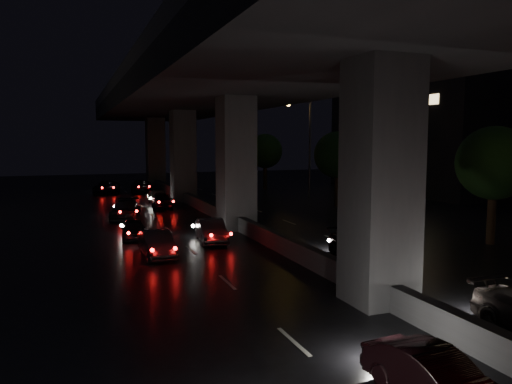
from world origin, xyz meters
TOP-DOWN VIEW (x-y plane):
  - ground at (0.00, 0.00)m, footprint 120.00×120.00m
  - viaduct at (0.00, 5.00)m, footprint 12.00×80.00m
  - median_barrier at (0.00, 5.00)m, footprint 0.45×70.00m
  - building_right_far at (27.00, 20.00)m, footprint 12.00×22.00m
  - tree_b at (11.00, -4.00)m, footprint 3.80×3.80m
  - tree_c at (11.00, 12.00)m, footprint 3.80×3.80m
  - tree_d at (11.00, 28.00)m, footprint 3.80×3.80m
  - streetlight_far at (10.97, 18.00)m, footprint 2.52×0.44m
  - car_1 at (-2.62, -15.86)m, footprint 1.54×3.47m
  - car_3 at (2.61, -4.87)m, footprint 2.11×4.46m
  - car_4 at (-5.78, -0.79)m, footprint 1.35×3.64m
  - car_5 at (-2.54, 1.53)m, footprint 1.71×3.82m
  - car_6 at (-6.30, 3.83)m, footprint 1.57×3.23m
  - car_7 at (-5.96, 11.30)m, footprint 2.70×4.63m
  - car_8 at (-2.73, 15.52)m, footprint 1.92×3.94m
  - car_9 at (-2.57, 18.47)m, footprint 1.22×3.44m
  - car_10 at (-2.51, 28.91)m, footprint 2.58×4.80m
  - car_11 at (-6.00, 28.93)m, footprint 3.19×5.08m

SIDE VIEW (x-z plane):
  - ground at x=0.00m, z-range 0.00..0.00m
  - median_barrier at x=0.00m, z-range 0.00..0.85m
  - car_6 at x=-6.30m, z-range 0.00..1.06m
  - car_1 at x=-2.62m, z-range 0.00..1.11m
  - car_9 at x=-2.57m, z-range 0.00..1.13m
  - car_4 at x=-5.78m, z-range 0.00..1.19m
  - car_5 at x=-2.54m, z-range 0.00..1.22m
  - car_3 at x=2.61m, z-range 0.00..1.26m
  - car_7 at x=-5.96m, z-range 0.00..1.26m
  - car_10 at x=-2.51m, z-range 0.00..1.28m
  - car_8 at x=-2.73m, z-range 0.00..1.30m
  - car_11 at x=-6.00m, z-range 0.00..1.31m
  - tree_b at x=11.00m, z-range 1.13..7.26m
  - tree_c at x=11.00m, z-range 1.13..7.26m
  - tree_d at x=11.00m, z-range 1.13..7.26m
  - streetlight_far at x=10.97m, z-range 1.16..10.16m
  - building_right_far at x=27.00m, z-range 0.00..15.00m
  - viaduct at x=0.00m, z-range 3.09..13.59m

